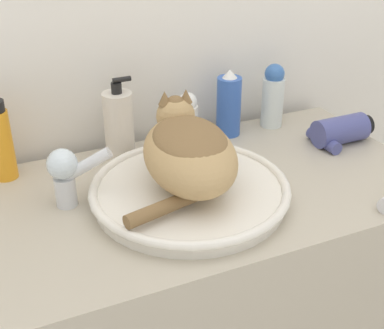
{
  "coord_description": "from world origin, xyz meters",
  "views": [
    {
      "loc": [
        -0.43,
        -0.64,
        1.48
      ],
      "look_at": [
        -0.05,
        0.23,
        0.96
      ],
      "focal_mm": 50.0,
      "sensor_mm": 36.0,
      "label": 1
    }
  ],
  "objects_px": {
    "deodorant_stick": "(188,118)",
    "hair_dryer": "(339,131)",
    "cat": "(188,150)",
    "spray_bottle_trigger": "(229,105)",
    "shampoo_bottle_tall": "(0,142)",
    "soap_pump_bottle": "(119,124)",
    "lotion_bottle_white": "(273,96)",
    "faucet": "(67,172)"
  },
  "relations": [
    {
      "from": "cat",
      "to": "hair_dryer",
      "type": "xyz_separation_m",
      "value": [
        0.46,
        0.09,
        -0.08
      ]
    },
    {
      "from": "shampoo_bottle_tall",
      "to": "hair_dryer",
      "type": "bearing_deg",
      "value": -11.66
    },
    {
      "from": "cat",
      "to": "shampoo_bottle_tall",
      "type": "distance_m",
      "value": 0.42
    },
    {
      "from": "spray_bottle_trigger",
      "to": "lotion_bottle_white",
      "type": "distance_m",
      "value": 0.13
    },
    {
      "from": "faucet",
      "to": "lotion_bottle_white",
      "type": "relative_size",
      "value": 0.76
    },
    {
      "from": "cat",
      "to": "deodorant_stick",
      "type": "distance_m",
      "value": 0.28
    },
    {
      "from": "spray_bottle_trigger",
      "to": "shampoo_bottle_tall",
      "type": "height_order",
      "value": "shampoo_bottle_tall"
    },
    {
      "from": "cat",
      "to": "soap_pump_bottle",
      "type": "relative_size",
      "value": 1.54
    },
    {
      "from": "soap_pump_bottle",
      "to": "spray_bottle_trigger",
      "type": "relative_size",
      "value": 1.11
    },
    {
      "from": "spray_bottle_trigger",
      "to": "hair_dryer",
      "type": "xyz_separation_m",
      "value": [
        0.23,
        -0.16,
        -0.05
      ]
    },
    {
      "from": "faucet",
      "to": "spray_bottle_trigger",
      "type": "height_order",
      "value": "spray_bottle_trigger"
    },
    {
      "from": "lotion_bottle_white",
      "to": "shampoo_bottle_tall",
      "type": "height_order",
      "value": "shampoo_bottle_tall"
    },
    {
      "from": "hair_dryer",
      "to": "spray_bottle_trigger",
      "type": "bearing_deg",
      "value": 144.55
    },
    {
      "from": "hair_dryer",
      "to": "shampoo_bottle_tall",
      "type": "bearing_deg",
      "value": 168.19
    },
    {
      "from": "shampoo_bottle_tall",
      "to": "hair_dryer",
      "type": "relative_size",
      "value": 1.17
    },
    {
      "from": "soap_pump_bottle",
      "to": "deodorant_stick",
      "type": "bearing_deg",
      "value": 0.0
    },
    {
      "from": "spray_bottle_trigger",
      "to": "hair_dryer",
      "type": "relative_size",
      "value": 1.12
    },
    {
      "from": "cat",
      "to": "faucet",
      "type": "height_order",
      "value": "cat"
    },
    {
      "from": "spray_bottle_trigger",
      "to": "deodorant_stick",
      "type": "bearing_deg",
      "value": 180.0
    },
    {
      "from": "soap_pump_bottle",
      "to": "shampoo_bottle_tall",
      "type": "bearing_deg",
      "value": 180.0
    },
    {
      "from": "deodorant_stick",
      "to": "hair_dryer",
      "type": "relative_size",
      "value": 0.84
    },
    {
      "from": "lotion_bottle_white",
      "to": "hair_dryer",
      "type": "bearing_deg",
      "value": -58.75
    },
    {
      "from": "cat",
      "to": "soap_pump_bottle",
      "type": "distance_m",
      "value": 0.26
    },
    {
      "from": "soap_pump_bottle",
      "to": "hair_dryer",
      "type": "relative_size",
      "value": 1.25
    },
    {
      "from": "shampoo_bottle_tall",
      "to": "cat",
      "type": "bearing_deg",
      "value": -36.24
    },
    {
      "from": "cat",
      "to": "soap_pump_bottle",
      "type": "xyz_separation_m",
      "value": [
        -0.07,
        0.25,
        -0.03
      ]
    },
    {
      "from": "soap_pump_bottle",
      "to": "shampoo_bottle_tall",
      "type": "distance_m",
      "value": 0.27
    },
    {
      "from": "shampoo_bottle_tall",
      "to": "hair_dryer",
      "type": "distance_m",
      "value": 0.82
    },
    {
      "from": "spray_bottle_trigger",
      "to": "shampoo_bottle_tall",
      "type": "relative_size",
      "value": 0.96
    },
    {
      "from": "cat",
      "to": "hair_dryer",
      "type": "height_order",
      "value": "cat"
    },
    {
      "from": "deodorant_stick",
      "to": "spray_bottle_trigger",
      "type": "distance_m",
      "value": 0.12
    },
    {
      "from": "faucet",
      "to": "soap_pump_bottle",
      "type": "bearing_deg",
      "value": 66.52
    },
    {
      "from": "faucet",
      "to": "spray_bottle_trigger",
      "type": "distance_m",
      "value": 0.49
    },
    {
      "from": "cat",
      "to": "faucet",
      "type": "distance_m",
      "value": 0.25
    },
    {
      "from": "deodorant_stick",
      "to": "hair_dryer",
      "type": "bearing_deg",
      "value": -25.32
    },
    {
      "from": "spray_bottle_trigger",
      "to": "soap_pump_bottle",
      "type": "bearing_deg",
      "value": 180.0
    },
    {
      "from": "lotion_bottle_white",
      "to": "shampoo_bottle_tall",
      "type": "bearing_deg",
      "value": -180.0
    },
    {
      "from": "hair_dryer",
      "to": "lotion_bottle_white",
      "type": "bearing_deg",
      "value": 121.1
    },
    {
      "from": "cat",
      "to": "shampoo_bottle_tall",
      "type": "bearing_deg",
      "value": 61.88
    },
    {
      "from": "soap_pump_bottle",
      "to": "deodorant_stick",
      "type": "xyz_separation_m",
      "value": [
        0.18,
        0.0,
        -0.02
      ]
    },
    {
      "from": "spray_bottle_trigger",
      "to": "shampoo_bottle_tall",
      "type": "xyz_separation_m",
      "value": [
        -0.56,
        0.0,
        0.01
      ]
    },
    {
      "from": "faucet",
      "to": "lotion_bottle_white",
      "type": "distance_m",
      "value": 0.62
    }
  ]
}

